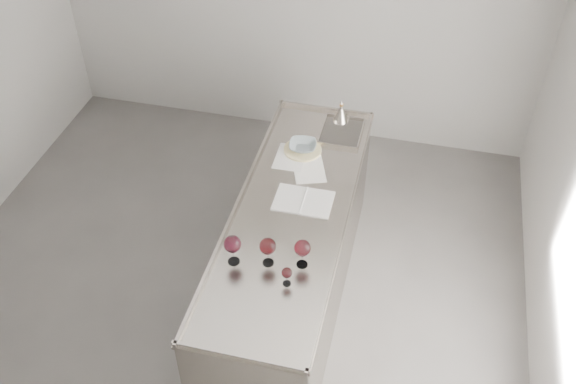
% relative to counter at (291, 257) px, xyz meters
% --- Properties ---
extents(room_shell, '(4.54, 5.04, 2.84)m').
position_rel_counter_xyz_m(room_shell, '(-0.50, -0.30, 0.93)').
color(room_shell, '#53504E').
rests_on(room_shell, ground).
extents(counter, '(0.77, 2.42, 0.97)m').
position_rel_counter_xyz_m(counter, '(0.00, 0.00, 0.00)').
color(counter, gray).
rests_on(counter, ground).
extents(wine_glass_left, '(0.11, 0.11, 0.21)m').
position_rel_counter_xyz_m(wine_glass_left, '(-0.24, -0.53, 0.62)').
color(wine_glass_left, white).
rests_on(wine_glass_left, counter).
extents(wine_glass_middle, '(0.10, 0.10, 0.20)m').
position_rel_counter_xyz_m(wine_glass_middle, '(-0.03, -0.50, 0.61)').
color(wine_glass_middle, white).
rests_on(wine_glass_middle, counter).
extents(wine_glass_right, '(0.10, 0.10, 0.20)m').
position_rel_counter_xyz_m(wine_glass_right, '(0.17, -0.46, 0.61)').
color(wine_glass_right, white).
rests_on(wine_glass_right, counter).
extents(wine_glass_small, '(0.06, 0.06, 0.13)m').
position_rel_counter_xyz_m(wine_glass_small, '(0.12, -0.63, 0.56)').
color(wine_glass_small, white).
rests_on(wine_glass_small, counter).
extents(notebook, '(0.39, 0.27, 0.02)m').
position_rel_counter_xyz_m(notebook, '(0.06, 0.10, 0.47)').
color(notebook, white).
rests_on(notebook, counter).
extents(loose_paper_top, '(0.31, 0.37, 0.00)m').
position_rel_counter_xyz_m(loose_paper_top, '(0.02, 0.44, 0.47)').
color(loose_paper_top, white).
rests_on(loose_paper_top, counter).
extents(loose_paper_under, '(0.22, 0.31, 0.00)m').
position_rel_counter_xyz_m(loose_paper_under, '(-0.14, 0.53, 0.47)').
color(loose_paper_under, silver).
rests_on(loose_paper_under, counter).
extents(trivet, '(0.32, 0.32, 0.02)m').
position_rel_counter_xyz_m(trivet, '(-0.07, 0.63, 0.48)').
color(trivet, '#D0C086').
rests_on(trivet, counter).
extents(ceramic_bowl, '(0.23, 0.23, 0.05)m').
position_rel_counter_xyz_m(ceramic_bowl, '(-0.07, 0.63, 0.51)').
color(ceramic_bowl, gray).
rests_on(ceramic_bowl, trivet).
extents(wine_funnel, '(0.13, 0.13, 0.19)m').
position_rel_counter_xyz_m(wine_funnel, '(0.14, 1.08, 0.53)').
color(wine_funnel, '#B0A99D').
rests_on(wine_funnel, counter).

